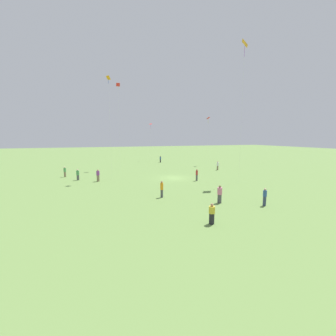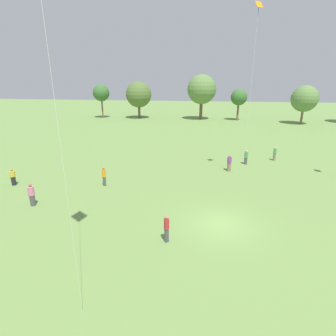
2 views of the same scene
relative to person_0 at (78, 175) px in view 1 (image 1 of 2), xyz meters
The scene contains 16 objects.
ground_plane 15.06m from the person_0, 102.62° to the right, with size 240.00×240.00×0.00m, color #6B8E47.
person_0 is the anchor object (origin of this frame).
person_1 4.30m from the person_0, 30.01° to the left, with size 0.41×0.41×1.76m.
person_2 26.97m from the person_0, 138.90° to the right, with size 0.48×0.48×1.77m.
person_3 16.75m from the person_0, 146.79° to the right, with size 0.38×0.38×1.87m.
person_4 26.54m from the person_0, 85.64° to the right, with size 0.50×0.50×1.80m.
person_5 18.52m from the person_0, 111.16° to the right, with size 0.47×0.47×1.81m.
person_6 24.92m from the person_0, 155.30° to the right, with size 0.66×0.66×1.65m.
person_7 27.18m from the person_0, 46.18° to the right, with size 0.48×0.48×1.74m.
person_8 22.87m from the person_0, 142.05° to the right, with size 0.63×0.63×1.84m.
person_9 3.61m from the person_0, 125.98° to the right, with size 0.66×0.66×1.85m.
kite_0 31.86m from the person_0, 37.33° to the right, with size 0.83×0.85×10.38m.
kite_1 14.28m from the person_0, 99.65° to the right, with size 0.75×0.70×15.82m.
kite_2 32.29m from the person_0, 69.87° to the right, with size 0.90×0.93×11.32m.
kite_3 20.56m from the person_0, 35.70° to the right, with size 0.49×0.75×17.61m.
kite_4 30.68m from the person_0, 112.21° to the right, with size 1.36×1.25×20.13m.
Camera 1 is at (-33.92, 13.13, 6.73)m, focal length 24.00 mm.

